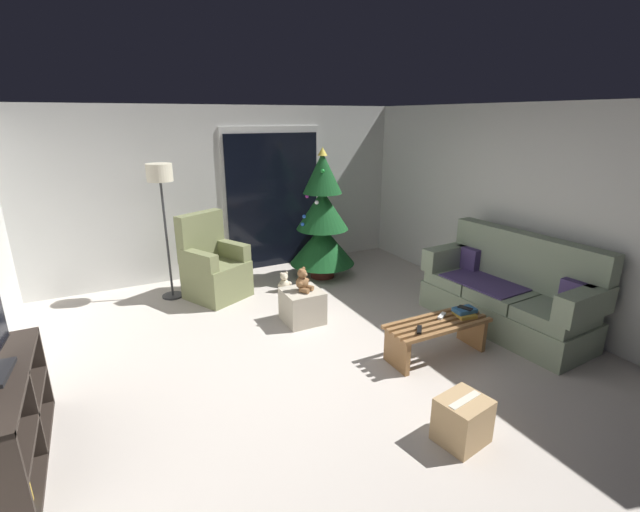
{
  "coord_description": "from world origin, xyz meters",
  "views": [
    {
      "loc": [
        -1.72,
        -3.46,
        2.35
      ],
      "look_at": [
        0.4,
        0.7,
        0.85
      ],
      "focal_mm": 24.61,
      "sensor_mm": 36.0,
      "label": 1
    }
  ],
  "objects_px": {
    "armchair": "(214,268)",
    "book_stack": "(465,312)",
    "remote_white": "(442,316)",
    "teddy_bear_chestnut": "(303,281)",
    "coffee_table": "(437,333)",
    "christmas_tree": "(322,222)",
    "teddy_bear_cream_by_tree": "(285,283)",
    "couch": "(508,294)",
    "remote_black": "(419,330)",
    "cardboard_box_taped_mid_floor": "(462,420)",
    "floor_lamp": "(161,186)",
    "cell_phone": "(465,308)",
    "ottoman": "(302,306)"
  },
  "relations": [
    {
      "from": "book_stack",
      "to": "teddy_bear_cream_by_tree",
      "type": "distance_m",
      "value": 2.56
    },
    {
      "from": "remote_white",
      "to": "book_stack",
      "type": "xyz_separation_m",
      "value": [
        0.23,
        -0.08,
        0.03
      ]
    },
    {
      "from": "remote_black",
      "to": "armchair",
      "type": "bearing_deg",
      "value": 157.39
    },
    {
      "from": "couch",
      "to": "floor_lamp",
      "type": "relative_size",
      "value": 1.11
    },
    {
      "from": "coffee_table",
      "to": "teddy_bear_chestnut",
      "type": "xyz_separation_m",
      "value": [
        -0.88,
        1.32,
        0.26
      ]
    },
    {
      "from": "book_stack",
      "to": "cell_phone",
      "type": "height_order",
      "value": "cell_phone"
    },
    {
      "from": "remote_white",
      "to": "cardboard_box_taped_mid_floor",
      "type": "distance_m",
      "value": 1.38
    },
    {
      "from": "teddy_bear_chestnut",
      "to": "teddy_bear_cream_by_tree",
      "type": "height_order",
      "value": "teddy_bear_chestnut"
    },
    {
      "from": "couch",
      "to": "remote_white",
      "type": "height_order",
      "value": "couch"
    },
    {
      "from": "remote_black",
      "to": "armchair",
      "type": "relative_size",
      "value": 0.14
    },
    {
      "from": "ottoman",
      "to": "teddy_bear_cream_by_tree",
      "type": "height_order",
      "value": "ottoman"
    },
    {
      "from": "armchair",
      "to": "floor_lamp",
      "type": "xyz_separation_m",
      "value": [
        -0.53,
        0.24,
        1.1
      ]
    },
    {
      "from": "remote_black",
      "to": "cardboard_box_taped_mid_floor",
      "type": "bearing_deg",
      "value": -70.03
    },
    {
      "from": "teddy_bear_cream_by_tree",
      "to": "cardboard_box_taped_mid_floor",
      "type": "xyz_separation_m",
      "value": [
        0.05,
        -3.35,
        0.06
      ]
    },
    {
      "from": "remote_white",
      "to": "teddy_bear_cream_by_tree",
      "type": "relative_size",
      "value": 0.55
    },
    {
      "from": "coffee_table",
      "to": "book_stack",
      "type": "distance_m",
      "value": 0.38
    },
    {
      "from": "cell_phone",
      "to": "christmas_tree",
      "type": "bearing_deg",
      "value": 76.9
    },
    {
      "from": "christmas_tree",
      "to": "armchair",
      "type": "distance_m",
      "value": 1.71
    },
    {
      "from": "floor_lamp",
      "to": "cardboard_box_taped_mid_floor",
      "type": "distance_m",
      "value": 4.35
    },
    {
      "from": "couch",
      "to": "remote_black",
      "type": "relative_size",
      "value": 12.74
    },
    {
      "from": "remote_white",
      "to": "book_stack",
      "type": "relative_size",
      "value": 0.66
    },
    {
      "from": "christmas_tree",
      "to": "teddy_bear_cream_by_tree",
      "type": "xyz_separation_m",
      "value": [
        -0.74,
        -0.29,
        -0.74
      ]
    },
    {
      "from": "remote_black",
      "to": "armchair",
      "type": "height_order",
      "value": "armchair"
    },
    {
      "from": "floor_lamp",
      "to": "remote_black",
      "type": "bearing_deg",
      "value": -57.32
    },
    {
      "from": "remote_white",
      "to": "book_stack",
      "type": "bearing_deg",
      "value": 38.56
    },
    {
      "from": "remote_black",
      "to": "ottoman",
      "type": "bearing_deg",
      "value": 153.62
    },
    {
      "from": "remote_black",
      "to": "floor_lamp",
      "type": "relative_size",
      "value": 0.09
    },
    {
      "from": "coffee_table",
      "to": "christmas_tree",
      "type": "relative_size",
      "value": 0.57
    },
    {
      "from": "remote_white",
      "to": "remote_black",
      "type": "bearing_deg",
      "value": -101.91
    },
    {
      "from": "remote_white",
      "to": "teddy_bear_chestnut",
      "type": "relative_size",
      "value": 0.55
    },
    {
      "from": "armchair",
      "to": "book_stack",
      "type": "bearing_deg",
      "value": -52.9
    },
    {
      "from": "christmas_tree",
      "to": "floor_lamp",
      "type": "bearing_deg",
      "value": 173.97
    },
    {
      "from": "couch",
      "to": "cardboard_box_taped_mid_floor",
      "type": "relative_size",
      "value": 4.92
    },
    {
      "from": "book_stack",
      "to": "cardboard_box_taped_mid_floor",
      "type": "bearing_deg",
      "value": -134.13
    },
    {
      "from": "christmas_tree",
      "to": "teddy_bear_chestnut",
      "type": "height_order",
      "value": "christmas_tree"
    },
    {
      "from": "christmas_tree",
      "to": "teddy_bear_cream_by_tree",
      "type": "height_order",
      "value": "christmas_tree"
    },
    {
      "from": "book_stack",
      "to": "floor_lamp",
      "type": "xyz_separation_m",
      "value": [
        -2.48,
        2.83,
        1.09
      ]
    },
    {
      "from": "remote_white",
      "to": "cell_phone",
      "type": "xyz_separation_m",
      "value": [
        0.23,
        -0.08,
        0.07
      ]
    },
    {
      "from": "floor_lamp",
      "to": "teddy_bear_chestnut",
      "type": "relative_size",
      "value": 6.25
    },
    {
      "from": "coffee_table",
      "to": "cardboard_box_taped_mid_floor",
      "type": "height_order",
      "value": "coffee_table"
    },
    {
      "from": "remote_black",
      "to": "teddy_bear_cream_by_tree",
      "type": "distance_m",
      "value": 2.42
    },
    {
      "from": "armchair",
      "to": "cardboard_box_taped_mid_floor",
      "type": "height_order",
      "value": "armchair"
    },
    {
      "from": "remote_black",
      "to": "remote_white",
      "type": "relative_size",
      "value": 1.0
    },
    {
      "from": "cell_phone",
      "to": "teddy_bear_chestnut",
      "type": "bearing_deg",
      "value": 112.44
    },
    {
      "from": "remote_black",
      "to": "teddy_bear_cream_by_tree",
      "type": "height_order",
      "value": "remote_black"
    },
    {
      "from": "remote_white",
      "to": "floor_lamp",
      "type": "xyz_separation_m",
      "value": [
        -2.26,
        2.75,
        1.11
      ]
    },
    {
      "from": "cell_phone",
      "to": "floor_lamp",
      "type": "height_order",
      "value": "floor_lamp"
    },
    {
      "from": "cell_phone",
      "to": "cardboard_box_taped_mid_floor",
      "type": "height_order",
      "value": "cell_phone"
    },
    {
      "from": "floor_lamp",
      "to": "christmas_tree",
      "type": "bearing_deg",
      "value": -6.03
    },
    {
      "from": "teddy_bear_chestnut",
      "to": "couch",
      "type": "bearing_deg",
      "value": -29.57
    }
  ]
}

